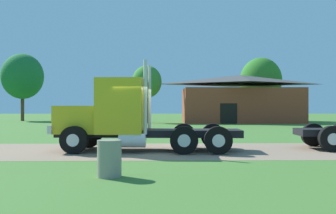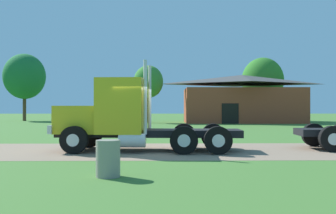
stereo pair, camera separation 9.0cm
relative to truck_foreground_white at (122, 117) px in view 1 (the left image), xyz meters
name	(u,v)px [view 1 (the left image)]	position (x,y,z in m)	size (l,w,h in m)	color
ground_plane	(147,151)	(1.00, -0.01, -1.33)	(200.00, 200.00, 0.00)	#416F2D
dirt_track	(147,150)	(1.00, -0.01, -1.33)	(120.00, 6.01, 0.01)	#876F5A
truck_foreground_white	(122,117)	(0.00, 0.00, 0.00)	(7.47, 3.08, 3.52)	black
steel_barrel	(109,159)	(0.24, -5.87, -0.88)	(0.60, 0.60, 0.91)	gray
shed_building	(240,100)	(10.94, 29.16, 1.34)	(14.01, 7.91, 5.56)	#984029
tree_left	(23,76)	(-16.57, 35.46, 4.53)	(5.44, 5.44, 8.87)	#513823
tree_mid	(147,82)	(0.04, 28.54, 3.35)	(3.39, 3.39, 6.59)	#513823
tree_right	(261,81)	(15.09, 35.66, 4.06)	(5.55, 5.55, 8.45)	#513823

